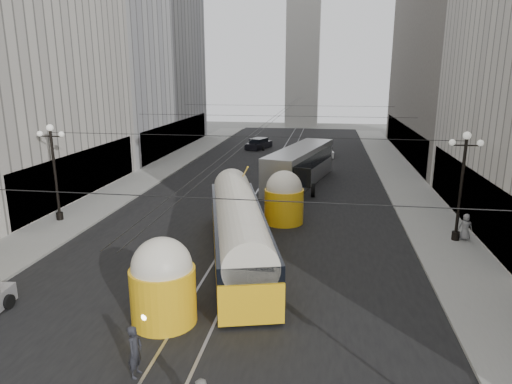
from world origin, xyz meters
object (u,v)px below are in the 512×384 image
(pedestrian_sidewalk_right, at_px, (466,227))
(streetcar, at_px, (239,229))
(pedestrian_crossing_a, at_px, (135,351))
(city_bus, at_px, (300,164))

(pedestrian_sidewalk_right, bearing_deg, streetcar, 33.08)
(streetcar, distance_m, pedestrian_crossing_a, 10.16)
(city_bus, xyz_separation_m, pedestrian_sidewalk_right, (10.51, -13.26, -0.86))
(pedestrian_crossing_a, relative_size, pedestrian_sidewalk_right, 1.14)
(streetcar, xyz_separation_m, city_bus, (2.13, 17.93, 0.05))
(pedestrian_sidewalk_right, bearing_deg, city_bus, -38.79)
(pedestrian_crossing_a, bearing_deg, city_bus, -4.33)
(streetcar, height_order, pedestrian_sidewalk_right, streetcar)
(streetcar, relative_size, pedestrian_sidewalk_right, 10.11)
(pedestrian_crossing_a, bearing_deg, streetcar, -5.48)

